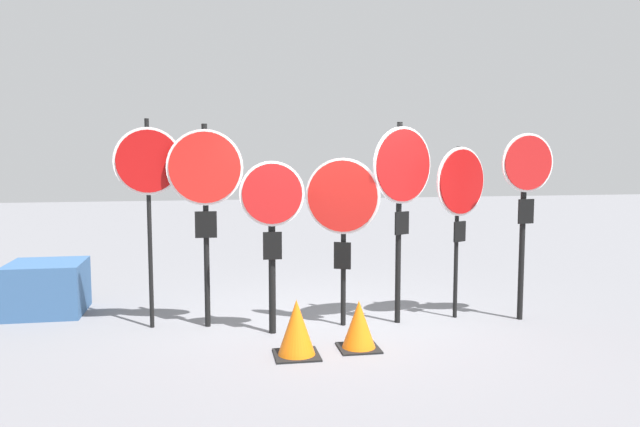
{
  "coord_description": "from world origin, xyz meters",
  "views": [
    {
      "loc": [
        -1.49,
        -7.44,
        2.17
      ],
      "look_at": [
        -0.19,
        0.0,
        1.4
      ],
      "focal_mm": 35.0,
      "sensor_mm": 36.0,
      "label": 1
    }
  ],
  "objects_px": {
    "stop_sign_2": "(272,215)",
    "stop_sign_4": "(402,180)",
    "stop_sign_0": "(148,174)",
    "storage_crate": "(47,288)",
    "stop_sign_3": "(343,207)",
    "stop_sign_1": "(205,183)",
    "stop_sign_6": "(526,186)",
    "stop_sign_5": "(461,191)",
    "traffic_cone_0": "(297,328)",
    "traffic_cone_1": "(359,325)"
  },
  "relations": [
    {
      "from": "stop_sign_5",
      "to": "storage_crate",
      "type": "xyz_separation_m",
      "value": [
        -5.29,
        1.16,
        -1.31
      ]
    },
    {
      "from": "stop_sign_6",
      "to": "traffic_cone_0",
      "type": "height_order",
      "value": "stop_sign_6"
    },
    {
      "from": "stop_sign_0",
      "to": "traffic_cone_1",
      "type": "distance_m",
      "value": 3.06
    },
    {
      "from": "stop_sign_4",
      "to": "traffic_cone_1",
      "type": "distance_m",
      "value": 1.92
    },
    {
      "from": "stop_sign_1",
      "to": "stop_sign_6",
      "type": "xyz_separation_m",
      "value": [
        3.96,
        -0.35,
        -0.06
      ]
    },
    {
      "from": "stop_sign_1",
      "to": "stop_sign_3",
      "type": "height_order",
      "value": "stop_sign_1"
    },
    {
      "from": "stop_sign_2",
      "to": "storage_crate",
      "type": "bearing_deg",
      "value": 153.1
    },
    {
      "from": "stop_sign_3",
      "to": "stop_sign_4",
      "type": "bearing_deg",
      "value": 24.8
    },
    {
      "from": "stop_sign_2",
      "to": "stop_sign_3",
      "type": "xyz_separation_m",
      "value": [
        0.87,
        0.18,
        0.06
      ]
    },
    {
      "from": "stop_sign_1",
      "to": "stop_sign_4",
      "type": "xyz_separation_m",
      "value": [
        2.38,
        -0.23,
        0.02
      ]
    },
    {
      "from": "stop_sign_2",
      "to": "stop_sign_5",
      "type": "relative_size",
      "value": 0.92
    },
    {
      "from": "stop_sign_3",
      "to": "stop_sign_4",
      "type": "xyz_separation_m",
      "value": [
        0.74,
        0.0,
        0.31
      ]
    },
    {
      "from": "stop_sign_4",
      "to": "traffic_cone_1",
      "type": "relative_size",
      "value": 4.64
    },
    {
      "from": "stop_sign_2",
      "to": "traffic_cone_1",
      "type": "xyz_separation_m",
      "value": [
        0.87,
        -0.71,
        -1.15
      ]
    },
    {
      "from": "stop_sign_3",
      "to": "traffic_cone_0",
      "type": "bearing_deg",
      "value": -100.21
    },
    {
      "from": "stop_sign_5",
      "to": "stop_sign_4",
      "type": "bearing_deg",
      "value": 160.34
    },
    {
      "from": "stop_sign_4",
      "to": "stop_sign_6",
      "type": "xyz_separation_m",
      "value": [
        1.58,
        -0.12,
        -0.08
      ]
    },
    {
      "from": "stop_sign_5",
      "to": "traffic_cone_1",
      "type": "relative_size",
      "value": 4.09
    },
    {
      "from": "stop_sign_2",
      "to": "stop_sign_6",
      "type": "bearing_deg",
      "value": 0.96
    },
    {
      "from": "stop_sign_2",
      "to": "stop_sign_4",
      "type": "distance_m",
      "value": 1.67
    },
    {
      "from": "stop_sign_1",
      "to": "stop_sign_5",
      "type": "relative_size",
      "value": 1.12
    },
    {
      "from": "storage_crate",
      "to": "stop_sign_2",
      "type": "bearing_deg",
      "value": -26.82
    },
    {
      "from": "storage_crate",
      "to": "traffic_cone_1",
      "type": "bearing_deg",
      "value": -30.08
    },
    {
      "from": "stop_sign_2",
      "to": "stop_sign_3",
      "type": "distance_m",
      "value": 0.9
    },
    {
      "from": "stop_sign_5",
      "to": "traffic_cone_0",
      "type": "distance_m",
      "value": 2.86
    },
    {
      "from": "stop_sign_5",
      "to": "traffic_cone_0",
      "type": "height_order",
      "value": "stop_sign_5"
    },
    {
      "from": "storage_crate",
      "to": "traffic_cone_0",
      "type": "bearing_deg",
      "value": -36.92
    },
    {
      "from": "stop_sign_5",
      "to": "stop_sign_0",
      "type": "bearing_deg",
      "value": 149.87
    },
    {
      "from": "stop_sign_4",
      "to": "stop_sign_1",
      "type": "bearing_deg",
      "value": 148.1
    },
    {
      "from": "stop_sign_2",
      "to": "storage_crate",
      "type": "height_order",
      "value": "stop_sign_2"
    },
    {
      "from": "stop_sign_0",
      "to": "storage_crate",
      "type": "xyz_separation_m",
      "value": [
        -1.44,
        0.96,
        -1.54
      ]
    },
    {
      "from": "stop_sign_0",
      "to": "stop_sign_3",
      "type": "xyz_separation_m",
      "value": [
        2.3,
        -0.31,
        -0.4
      ]
    },
    {
      "from": "stop_sign_0",
      "to": "stop_sign_4",
      "type": "xyz_separation_m",
      "value": [
        3.05,
        -0.31,
        -0.09
      ]
    },
    {
      "from": "stop_sign_2",
      "to": "stop_sign_4",
      "type": "relative_size",
      "value": 0.81
    },
    {
      "from": "stop_sign_6",
      "to": "traffic_cone_1",
      "type": "relative_size",
      "value": 4.39
    },
    {
      "from": "traffic_cone_1",
      "to": "storage_crate",
      "type": "distance_m",
      "value": 4.32
    },
    {
      "from": "stop_sign_1",
      "to": "traffic_cone_0",
      "type": "relative_size",
      "value": 4.08
    },
    {
      "from": "stop_sign_3",
      "to": "storage_crate",
      "type": "height_order",
      "value": "stop_sign_3"
    },
    {
      "from": "stop_sign_0",
      "to": "storage_crate",
      "type": "height_order",
      "value": "stop_sign_0"
    },
    {
      "from": "stop_sign_0",
      "to": "stop_sign_2",
      "type": "xyz_separation_m",
      "value": [
        1.43,
        -0.49,
        -0.47
      ]
    },
    {
      "from": "stop_sign_4",
      "to": "traffic_cone_0",
      "type": "xyz_separation_m",
      "value": [
        -1.45,
        -1.01,
        -1.5
      ]
    },
    {
      "from": "stop_sign_1",
      "to": "stop_sign_0",
      "type": "bearing_deg",
      "value": 174.38
    },
    {
      "from": "stop_sign_3",
      "to": "storage_crate",
      "type": "xyz_separation_m",
      "value": [
        -3.74,
        1.27,
        -1.14
      ]
    },
    {
      "from": "traffic_cone_1",
      "to": "stop_sign_2",
      "type": "bearing_deg",
      "value": 140.6
    },
    {
      "from": "stop_sign_0",
      "to": "storage_crate",
      "type": "distance_m",
      "value": 2.32
    },
    {
      "from": "stop_sign_3",
      "to": "storage_crate",
      "type": "relative_size",
      "value": 2.17
    },
    {
      "from": "stop_sign_1",
      "to": "storage_crate",
      "type": "distance_m",
      "value": 2.74
    },
    {
      "from": "stop_sign_1",
      "to": "stop_sign_6",
      "type": "distance_m",
      "value": 3.98
    },
    {
      "from": "stop_sign_3",
      "to": "stop_sign_4",
      "type": "distance_m",
      "value": 0.81
    },
    {
      "from": "traffic_cone_0",
      "to": "stop_sign_0",
      "type": "bearing_deg",
      "value": 140.4
    }
  ]
}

